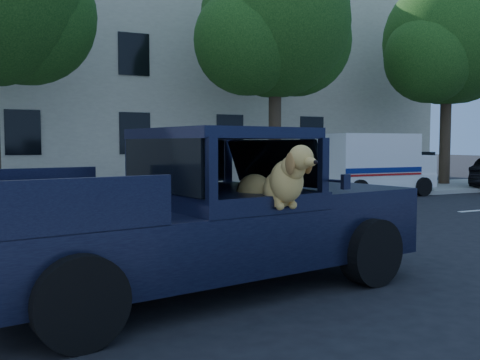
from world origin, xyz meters
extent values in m
plane|color=black|center=(0.00, 0.00, 0.00)|extent=(120.00, 120.00, 0.00)
cube|color=gray|center=(0.00, 9.20, 0.07)|extent=(60.00, 4.00, 0.15)
sphere|color=black|center=(-3.00, 9.90, 5.50)|extent=(4.00, 4.00, 4.00)
cylinder|color=#332619|center=(5.00, 9.60, 2.20)|extent=(0.44, 0.44, 4.40)
sphere|color=black|center=(5.00, 9.60, 6.00)|extent=(5.20, 5.20, 5.20)
sphere|color=black|center=(3.80, 9.30, 5.20)|extent=(3.60, 3.60, 3.60)
sphere|color=black|center=(6.00, 9.90, 5.50)|extent=(4.00, 4.00, 4.00)
cylinder|color=#332619|center=(13.00, 9.60, 2.20)|extent=(0.44, 0.44, 4.40)
sphere|color=black|center=(13.00, 9.60, 6.00)|extent=(5.20, 5.20, 5.20)
sphere|color=black|center=(11.80, 9.30, 5.20)|extent=(3.60, 3.60, 3.60)
sphere|color=black|center=(14.00, 9.90, 5.50)|extent=(4.00, 4.00, 4.00)
cube|color=beige|center=(3.00, 16.50, 4.50)|extent=(26.00, 6.00, 9.00)
cube|color=black|center=(-1.65, -0.70, 0.68)|extent=(5.92, 3.10, 0.71)
cube|color=black|center=(0.32, -0.36, 1.13)|extent=(1.97, 2.41, 0.17)
cube|color=black|center=(-1.39, -0.66, 1.95)|extent=(2.01, 2.34, 0.13)
cube|color=black|center=(-0.52, -0.51, 1.57)|extent=(0.59, 1.88, 0.61)
cube|color=black|center=(-1.09, -1.10, 0.89)|extent=(0.69, 0.69, 0.41)
cube|color=black|center=(-0.30, -1.84, 1.39)|extent=(0.12, 0.07, 0.17)
cube|color=silver|center=(8.11, 7.93, 0.51)|extent=(3.93, 1.80, 0.47)
cube|color=silver|center=(7.74, 7.93, 1.44)|extent=(3.18, 1.80, 1.40)
cube|color=silver|center=(9.65, 7.95, 1.07)|extent=(0.85, 1.73, 0.65)
cube|color=navy|center=(7.74, 7.04, 0.93)|extent=(3.17, 0.05, 0.17)
cube|color=#9E0F0F|center=(7.74, 7.04, 0.78)|extent=(3.17, 0.05, 0.07)
camera|label=1|loc=(-3.99, -6.90, 1.84)|focal=40.00mm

